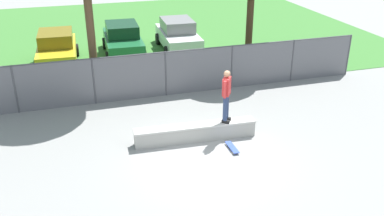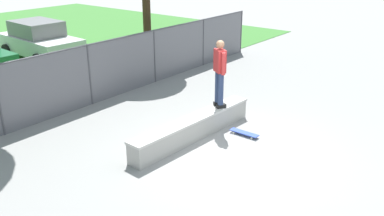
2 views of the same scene
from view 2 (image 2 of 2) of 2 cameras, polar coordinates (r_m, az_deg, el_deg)
name	(u,v)px [view 2 (image 2 of 2)]	position (r m, az deg, el deg)	size (l,w,h in m)	color
ground_plane	(232,152)	(10.08, 5.60, -6.06)	(80.00, 80.00, 0.00)	gray
concrete_ledge	(193,128)	(10.61, 0.19, -2.75)	(4.15, 0.70, 0.58)	#A8A59E
skateboarder	(220,71)	(10.91, 3.84, 5.15)	(0.42, 0.52, 1.82)	black
skateboard	(244,133)	(10.93, 7.21, -3.42)	(0.21, 0.80, 0.09)	#334CB2
chainlink_fence	(89,72)	(13.06, -13.97, 4.79)	(17.49, 0.07, 1.91)	#4C4C51
car_white	(40,40)	(19.23, -20.31, 8.76)	(2.16, 4.28, 1.66)	silver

